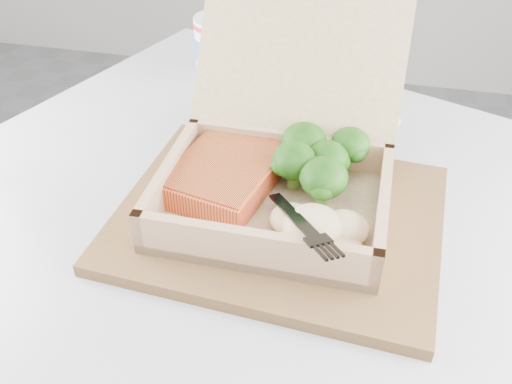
% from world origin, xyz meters
% --- Properties ---
extents(cafe_table, '(0.96, 0.96, 0.71)m').
position_xyz_m(cafe_table, '(-0.40, 0.23, 0.53)').
color(cafe_table, black).
rests_on(cafe_table, floor).
extents(serving_tray, '(0.33, 0.27, 0.01)m').
position_xyz_m(serving_tray, '(-0.37, 0.26, 0.72)').
color(serving_tray, brown).
rests_on(serving_tray, cafe_table).
extents(takeout_container, '(0.22, 0.27, 0.18)m').
position_xyz_m(takeout_container, '(-0.37, 0.30, 0.77)').
color(takeout_container, tan).
rests_on(takeout_container, serving_tray).
extents(salmon_fillet, '(0.12, 0.14, 0.03)m').
position_xyz_m(salmon_fillet, '(-0.43, 0.28, 0.75)').
color(salmon_fillet, orange).
rests_on(salmon_fillet, takeout_container).
extents(broccoli_pile, '(0.12, 0.12, 0.04)m').
position_xyz_m(broccoli_pile, '(-0.33, 0.30, 0.75)').
color(broccoli_pile, '#2C6717').
rests_on(broccoli_pile, takeout_container).
extents(mashed_potatoes, '(0.09, 0.08, 0.03)m').
position_xyz_m(mashed_potatoes, '(-0.33, 0.21, 0.75)').
color(mashed_potatoes, beige).
rests_on(mashed_potatoes, takeout_container).
extents(plastic_fork, '(0.09, 0.13, 0.03)m').
position_xyz_m(plastic_fork, '(-0.36, 0.23, 0.76)').
color(plastic_fork, black).
rests_on(plastic_fork, mashed_potatoes).
extents(paper_cup, '(0.07, 0.07, 0.09)m').
position_xyz_m(paper_cup, '(-0.51, 0.55, 0.76)').
color(paper_cup, silver).
rests_on(paper_cup, cafe_table).
extents(receipt, '(0.09, 0.13, 0.00)m').
position_xyz_m(receipt, '(-0.30, 0.43, 0.71)').
color(receipt, white).
rests_on(receipt, cafe_table).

